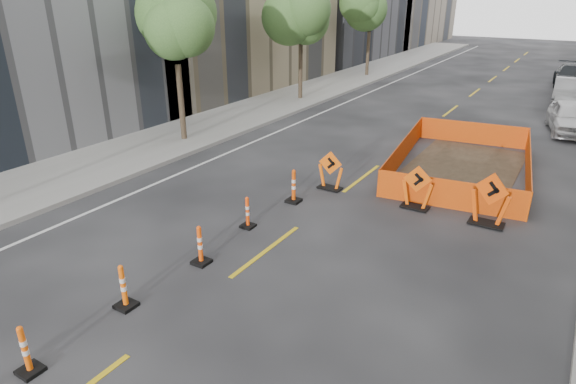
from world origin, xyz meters
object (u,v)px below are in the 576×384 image
Objects in this scene: chevron_sign_right at (490,199)px; parked_car_far at (573,77)px; channelizer_3 at (123,286)px; channelizer_5 at (247,212)px; channelizer_2 at (25,350)px; channelizer_6 at (294,186)px; parked_car_near at (570,117)px; chevron_sign_left at (331,170)px; channelizer_4 at (200,245)px; parked_car_mid at (568,91)px; chevron_sign_center at (417,187)px.

parked_car_far is (0.69, 24.32, -0.01)m from chevron_sign_right.
channelizer_5 is (-0.01, 4.32, -0.05)m from channelizer_3.
channelizer_2 is at bearing -89.40° from channelizer_5.
channelizer_5 is 0.85× the size of channelizer_6.
channelizer_6 is at bearing -127.20° from parked_car_near.
channelizer_6 is 0.68× the size of chevron_sign_right.
channelizer_2 is 6.48m from channelizer_5.
chevron_sign_right reaches higher than channelizer_6.
chevron_sign_left reaches higher than channelizer_5.
channelizer_3 is 0.64× the size of chevron_sign_right.
chevron_sign_left is 4.98m from chevron_sign_right.
parked_car_far is (6.15, 30.14, 0.27)m from channelizer_4.
channelizer_6 is at bearing -108.71° from parked_car_far.
chevron_sign_right is (4.98, -0.05, 0.13)m from chevron_sign_left.
parked_car_mid is (-0.51, 6.84, -0.00)m from parked_car_near.
channelizer_6 reaches higher than channelizer_5.
chevron_sign_right reaches higher than channelizer_5.
chevron_sign_right is at bearing -94.95° from parked_car_mid.
channelizer_6 is 0.20× the size of parked_car_far.
channelizer_3 is at bearing -91.62° from channelizer_6.
chevron_sign_right is at bearing 32.95° from channelizer_5.
channelizer_4 is at bearing -119.25° from chevron_sign_right.
chevron_sign_right is 0.38× the size of parked_car_near.
chevron_sign_right reaches higher than parked_car_mid.
channelizer_4 is 0.64× the size of chevron_sign_right.
chevron_sign_left is (0.67, 3.71, 0.20)m from channelizer_5.
parked_car_mid is at bearing 76.58° from channelizer_3.
channelizer_4 is 25.45m from parked_car_mid.
parked_car_far is at bearing 72.28° from chevron_sign_left.
channelizer_6 is at bearing 88.38° from channelizer_3.
parked_car_far is at bearing 82.03° from parked_car_near.
parked_car_far reaches higher than parked_car_near.
parked_car_mid is at bearing 75.83° from channelizer_4.
channelizer_5 is at bearing -108.08° from parked_car_far.
channelizer_3 is at bearing 91.61° from channelizer_2.
channelizer_4 is at bearing -85.20° from channelizer_5.
parked_car_mid is (0.76, 18.86, -0.08)m from chevron_sign_right.
parked_car_near is at bearing 66.18° from channelizer_5.
channelizer_3 is at bearing -94.61° from channelizer_4.
chevron_sign_center is at bearing 71.01° from channelizer_2.
chevron_sign_left is at bearing 85.24° from channelizer_4.
channelizer_5 is 0.21× the size of parked_car_mid.
channelizer_2 is at bearing -104.96° from parked_car_mid.
parked_car_mid is 0.81× the size of parked_car_far.
parked_car_near reaches higher than channelizer_5.
chevron_sign_center is at bearing -101.82° from parked_car_far.
channelizer_4 is at bearing -106.86° from parked_car_far.
channelizer_5 is 0.70× the size of chevron_sign_left.
channelizer_2 is 10.21m from chevron_sign_left.
parked_car_far is at bearing 65.13° from chevron_sign_center.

